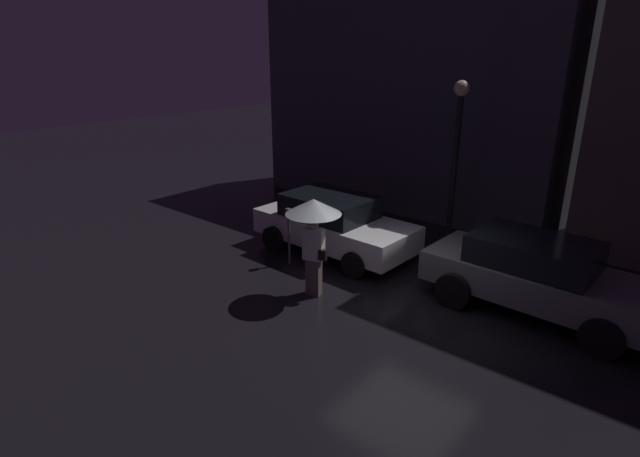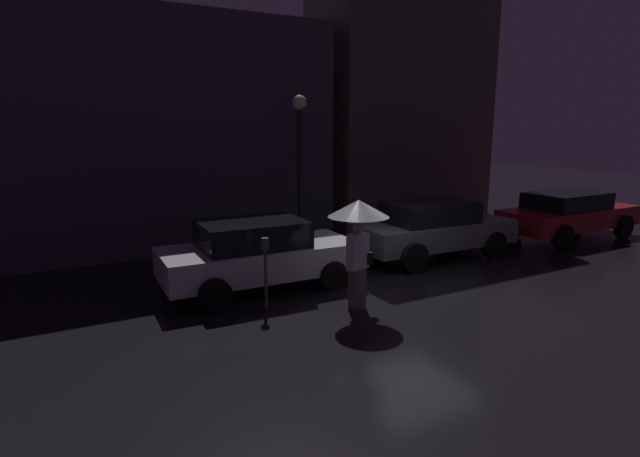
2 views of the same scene
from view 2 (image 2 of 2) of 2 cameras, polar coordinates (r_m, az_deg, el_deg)
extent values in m
plane|color=black|center=(11.10, 10.55, -6.30)|extent=(60.00, 60.00, 0.00)
cube|color=#3D3D47|center=(14.90, -18.00, 10.27)|extent=(9.60, 3.00, 6.34)
cube|color=#564C47|center=(18.52, 9.20, 14.87)|extent=(6.17, 3.00, 8.95)
cube|color=silver|center=(10.63, -6.87, -3.52)|extent=(4.14, 1.87, 0.61)
cube|color=black|center=(10.44, -7.78, -0.58)|extent=(2.17, 1.60, 0.54)
cylinder|color=black|center=(11.98, -2.79, -3.22)|extent=(0.62, 0.22, 0.62)
cylinder|color=black|center=(10.50, 1.43, -5.37)|extent=(0.62, 0.22, 0.62)
cylinder|color=black|center=(11.15, -14.61, -4.74)|extent=(0.62, 0.22, 0.62)
cylinder|color=black|center=(9.54, -11.96, -7.41)|extent=(0.62, 0.22, 0.62)
cube|color=slate|center=(13.26, 12.89, -0.50)|extent=(4.31, 1.80, 0.60)
cube|color=black|center=(13.04, 12.44, 1.85)|extent=(2.26, 1.53, 0.53)
cylinder|color=black|center=(14.79, 14.54, -0.53)|extent=(0.72, 0.22, 0.72)
cylinder|color=black|center=(13.67, 19.29, -1.80)|extent=(0.72, 0.22, 0.72)
cylinder|color=black|center=(13.15, 6.12, -1.72)|extent=(0.72, 0.22, 0.72)
cylinder|color=black|center=(11.87, 10.70, -3.32)|extent=(0.72, 0.22, 0.72)
cube|color=maroon|center=(17.09, 26.59, 1.18)|extent=(4.71, 1.74, 0.58)
cube|color=black|center=(16.86, 26.39, 2.90)|extent=(2.45, 1.52, 0.48)
cylinder|color=black|center=(18.80, 26.93, 1.09)|extent=(0.70, 0.22, 0.70)
cylinder|color=black|center=(17.92, 31.39, 0.18)|extent=(0.70, 0.22, 0.70)
cylinder|color=black|center=(16.50, 21.19, 0.26)|extent=(0.70, 0.22, 0.70)
cylinder|color=black|center=(15.49, 25.98, -0.84)|extent=(0.70, 0.22, 0.70)
cube|color=#66564C|center=(9.41, 4.28, -6.89)|extent=(0.34, 0.27, 0.79)
cube|color=white|center=(9.21, 4.35, -2.60)|extent=(0.47, 0.30, 0.66)
sphere|color=tan|center=(9.11, 4.39, 0.07)|extent=(0.21, 0.21, 0.21)
cylinder|color=black|center=(9.15, 4.38, -1.04)|extent=(0.02, 0.02, 0.78)
cone|color=silver|center=(9.05, 4.43, 2.31)|extent=(1.12, 1.12, 0.31)
cube|color=black|center=(9.38, 5.55, -3.40)|extent=(0.18, 0.14, 0.22)
cylinder|color=#4C5154|center=(9.41, -6.21, -5.80)|extent=(0.06, 0.06, 1.15)
cube|color=#4C5154|center=(9.22, -6.31, -1.74)|extent=(0.12, 0.10, 0.22)
cylinder|color=black|center=(13.14, -2.29, 5.12)|extent=(0.14, 0.14, 3.79)
sphere|color=#F9EAB7|center=(13.07, -2.37, 14.21)|extent=(0.37, 0.37, 0.37)
camera|label=1|loc=(11.10, 61.07, 13.39)|focal=28.00mm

